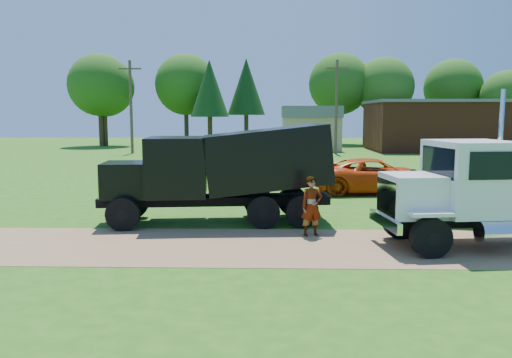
{
  "coord_description": "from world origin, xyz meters",
  "views": [
    {
      "loc": [
        -0.57,
        -13.86,
        3.7
      ],
      "look_at": [
        -0.98,
        2.62,
        1.6
      ],
      "focal_mm": 35.0,
      "sensor_mm": 36.0,
      "label": 1
    }
  ],
  "objects_px": {
    "white_semi_tractor": "(474,193)",
    "orange_pickup": "(375,176)",
    "spectator_a": "(312,207)",
    "black_dump_truck": "(225,169)"
  },
  "relations": [
    {
      "from": "white_semi_tractor",
      "to": "orange_pickup",
      "type": "distance_m",
      "value": 9.95
    },
    {
      "from": "white_semi_tractor",
      "to": "black_dump_truck",
      "type": "xyz_separation_m",
      "value": [
        -7.28,
        3.05,
        0.36
      ]
    },
    {
      "from": "black_dump_truck",
      "to": "orange_pickup",
      "type": "height_order",
      "value": "black_dump_truck"
    },
    {
      "from": "white_semi_tractor",
      "to": "black_dump_truck",
      "type": "height_order",
      "value": "white_semi_tractor"
    },
    {
      "from": "orange_pickup",
      "to": "spectator_a",
      "type": "relative_size",
      "value": 3.21
    },
    {
      "from": "orange_pickup",
      "to": "spectator_a",
      "type": "bearing_deg",
      "value": 153.19
    },
    {
      "from": "black_dump_truck",
      "to": "spectator_a",
      "type": "distance_m",
      "value": 3.57
    },
    {
      "from": "white_semi_tractor",
      "to": "black_dump_truck",
      "type": "relative_size",
      "value": 0.94
    },
    {
      "from": "orange_pickup",
      "to": "spectator_a",
      "type": "distance_m",
      "value": 9.6
    },
    {
      "from": "black_dump_truck",
      "to": "orange_pickup",
      "type": "relative_size",
      "value": 1.35
    }
  ]
}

